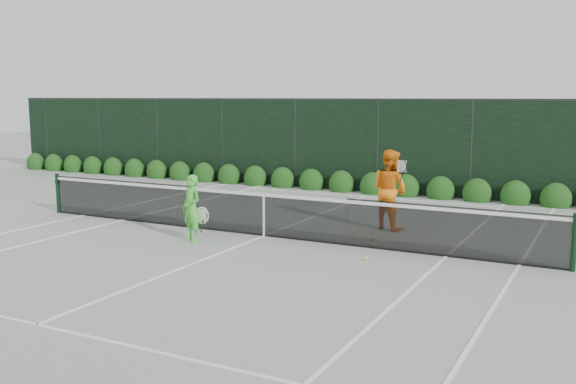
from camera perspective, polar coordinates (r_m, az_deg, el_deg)
The scene contains 8 objects.
ground at distance 14.53m, azimuth -2.14°, elevation -3.94°, with size 80.00×80.00×0.00m, color gray.
tennis_net at distance 14.43m, azimuth -2.23°, elevation -1.87°, with size 12.90×0.10×1.07m.
player_woman at distance 14.02m, azimuth -8.55°, elevation -1.45°, with size 0.66×0.51×1.46m.
player_man at distance 15.33m, azimuth 9.02°, elevation 0.23°, with size 1.14×1.04×1.89m.
court_lines at distance 14.53m, azimuth -2.14°, elevation -3.91°, with size 11.03×23.83×0.01m.
windscreen_fence at distance 12.01m, azimuth -8.55°, elevation 0.68°, with size 32.00×21.07×3.06m.
hedge_row at distance 20.91m, azimuth 7.55°, elevation 0.48°, with size 31.66×0.65×0.94m.
tennis_balls at distance 14.11m, azimuth 3.04°, elevation -4.17°, with size 5.55×2.15×0.07m.
Camera 1 is at (7.00, -12.34, 3.13)m, focal length 40.00 mm.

